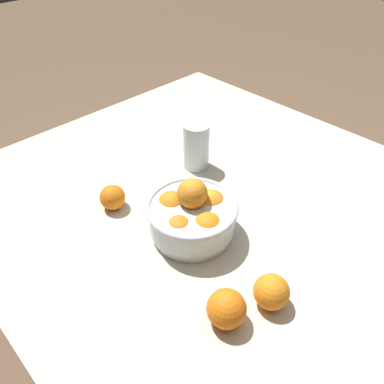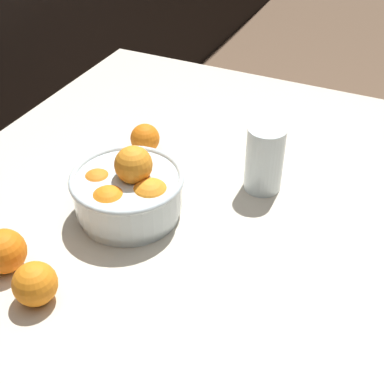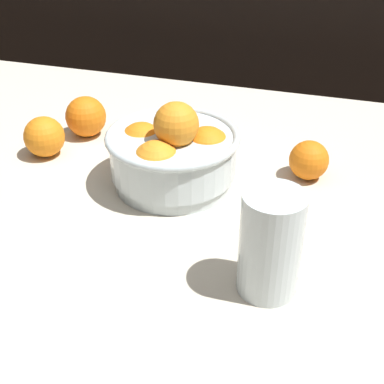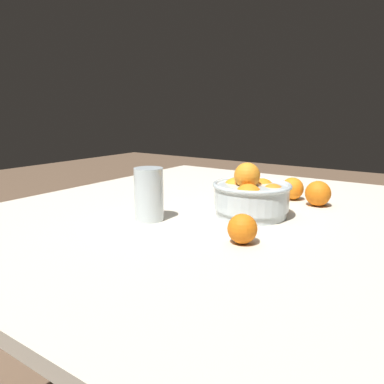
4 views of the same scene
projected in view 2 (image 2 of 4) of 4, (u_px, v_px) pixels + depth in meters
name	position (u px, v px, depth m)	size (l,w,h in m)	color
dining_table	(197.00, 254.00, 1.07)	(1.41, 1.19, 0.76)	beige
fruit_bowl	(128.00, 191.00, 1.04)	(0.22, 0.22, 0.15)	silver
juice_glass	(264.00, 162.00, 1.11)	(0.08, 0.08, 0.14)	#F4A314
orange_loose_near_bowl	(35.00, 284.00, 0.87)	(0.07, 0.07, 0.07)	orange
orange_loose_front	(4.00, 251.00, 0.93)	(0.08, 0.08, 0.08)	orange
orange_loose_aside	(145.00, 138.00, 1.24)	(0.07, 0.07, 0.07)	orange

